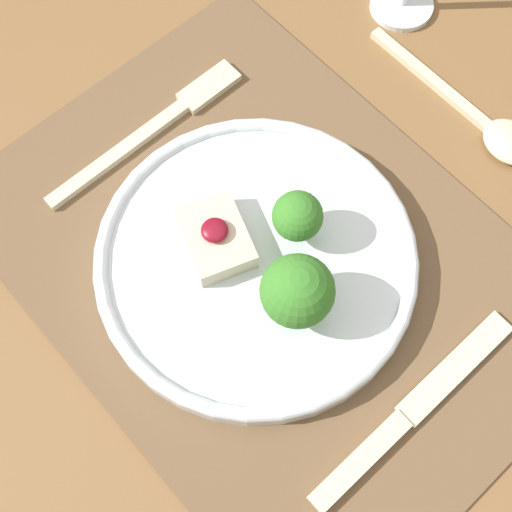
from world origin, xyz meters
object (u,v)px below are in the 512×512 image
Objects in this scene: dinner_plate at (259,261)px; knife at (400,421)px; spoon at (490,126)px; fork at (159,124)px.

knife is (0.16, -0.00, -0.01)m from dinner_plate.
dinner_plate is 1.26× the size of knife.
spoon is at bearing 114.76° from knife.
spoon is (0.20, 0.21, -0.00)m from fork.
dinner_plate reaches higher than knife.
spoon is at bearing 81.05° from dinner_plate.
knife is 0.27m from spoon.
dinner_plate is 1.36× the size of spoon.
spoon is (-0.12, 0.24, -0.00)m from knife.
knife is 1.09× the size of spoon.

